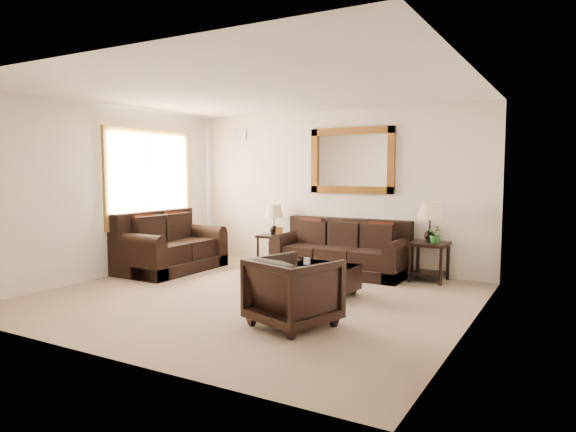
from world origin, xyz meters
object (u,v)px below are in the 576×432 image
Objects in this scene: armchair at (294,288)px; coffee_table at (313,275)px; sofa at (341,254)px; end_table_right at (430,230)px; loveseat at (168,249)px; end_table_left at (274,225)px.

coffee_table is at bearing -53.28° from armchair.
coffee_table is at bearing -81.50° from sofa.
end_table_right reaches higher than armchair.
armchair is (-0.68, -3.02, -0.37)m from end_table_right.
end_table_right is 1.45× the size of armchair.
sofa is 2.59× the size of armchair.
armchair reaches higher than coffee_table.
loveseat is 2.13× the size of armchair.
sofa is 2.91m from loveseat.
end_table_left is 3.70m from armchair.
end_table_left reaches higher than armchair.
loveseat reaches higher than sofa.
loveseat is at bearing 178.72° from coffee_table.
sofa reaches higher than armchair.
sofa is at bearing -65.43° from loveseat.
coffee_table is at bearing -95.02° from loveseat.
loveseat is at bearing -133.30° from end_table_left.
end_table_left is at bearing -43.30° from loveseat.
end_table_left is at bearing 174.20° from sofa.
loveseat is at bearing -155.43° from sofa.
end_table_left is at bearing 138.59° from coffee_table.
end_table_right is 0.97× the size of coffee_table.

